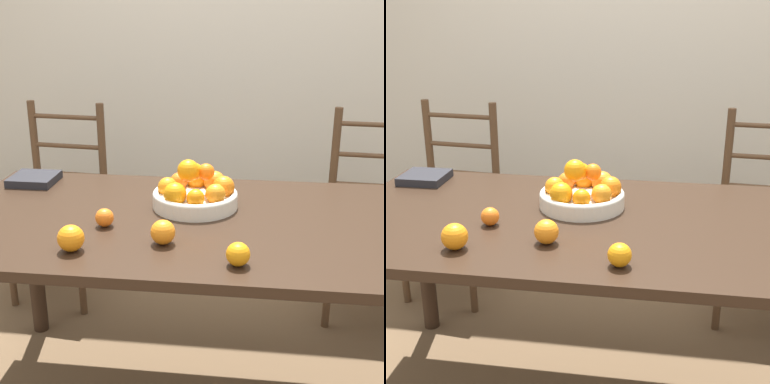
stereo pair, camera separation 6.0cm
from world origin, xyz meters
The scene contains 10 objects.
wall_back centered at (0.00, 1.51, 1.30)m, with size 8.00×0.06×2.60m.
dining_table centered at (0.00, 0.00, 0.67)m, with size 1.91×0.91×0.76m.
fruit_bowl centered at (-0.10, 0.12, 0.82)m, with size 0.31×0.31×0.18m.
orange_loose_0 centered at (-0.43, -0.30, 0.80)m, with size 0.08×0.08×0.08m.
orange_loose_1 centered at (-0.16, -0.22, 0.80)m, with size 0.08×0.08×0.08m.
orange_loose_2 centered at (0.07, -0.34, 0.80)m, with size 0.07×0.07×0.07m.
orange_loose_3 centered at (-0.38, -0.11, 0.80)m, with size 0.06×0.06×0.06m.
chair_left centered at (-0.88, 0.77, 0.47)m, with size 0.45×0.44×1.00m.
chair_right centered at (0.68, 0.77, 0.47)m, with size 0.45×0.43×1.00m.
book_stack centered at (-0.80, 0.31, 0.78)m, with size 0.18×0.18×0.03m.
Camera 2 is at (0.17, -1.71, 1.47)m, focal length 50.00 mm.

